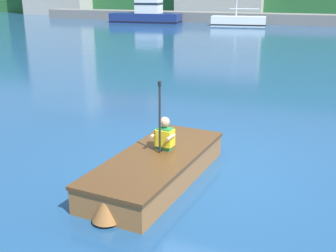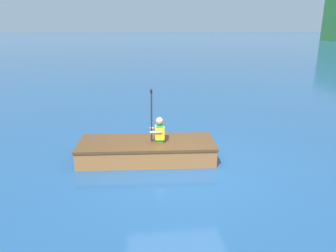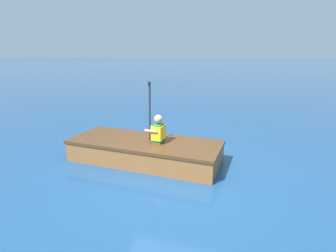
# 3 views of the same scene
# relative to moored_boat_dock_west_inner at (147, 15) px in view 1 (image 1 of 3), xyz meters

# --- Properties ---
(ground_plane) EXTENTS (300.00, 300.00, 0.00)m
(ground_plane) POSITION_rel_moored_boat_dock_west_inner_xyz_m (14.73, -29.51, -0.76)
(ground_plane) COLOR navy
(marina_dock) EXTENTS (54.71, 2.40, 0.90)m
(marina_dock) POSITION_rel_moored_boat_dock_west_inner_xyz_m (14.73, 3.54, -0.31)
(marina_dock) COLOR slate
(marina_dock) RESTS_ON ground
(moored_boat_dock_west_inner) EXTENTS (6.63, 2.76, 2.22)m
(moored_boat_dock_west_inner) POSITION_rel_moored_boat_dock_west_inner_xyz_m (0.00, 0.00, 0.00)
(moored_boat_dock_west_inner) COLOR navy
(moored_boat_dock_west_inner) RESTS_ON ground
(moored_boat_dock_center_far) EXTENTS (4.72, 2.19, 5.21)m
(moored_boat_dock_center_far) POSITION_rel_moored_boat_dock_west_inner_xyz_m (8.56, -0.11, -0.36)
(moored_boat_dock_center_far) COLOR white
(moored_boat_dock_center_far) RESTS_ON ground
(rowboat_foreground) EXTENTS (1.41, 3.27, 0.44)m
(rowboat_foreground) POSITION_rel_moored_boat_dock_west_inner_xyz_m (14.15, -30.27, -0.51)
(rowboat_foreground) COLOR #935B2D
(rowboat_foreground) RESTS_ON ground
(person_paddler) EXTENTS (0.37, 0.35, 1.20)m
(person_paddler) POSITION_rel_moored_boat_dock_west_inner_xyz_m (14.17, -29.93, -0.06)
(person_paddler) COLOR #267F3F
(person_paddler) RESTS_ON rowboat_foreground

